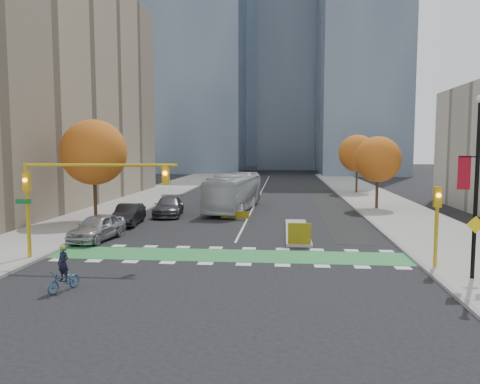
% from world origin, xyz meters
% --- Properties ---
extents(ground, '(300.00, 300.00, 0.00)m').
position_xyz_m(ground, '(0.00, 0.00, 0.00)').
color(ground, black).
rests_on(ground, ground).
extents(sidewalk_west, '(7.00, 120.00, 0.15)m').
position_xyz_m(sidewalk_west, '(-13.50, 20.00, 0.07)').
color(sidewalk_west, gray).
rests_on(sidewalk_west, ground).
extents(sidewalk_east, '(7.00, 120.00, 0.15)m').
position_xyz_m(sidewalk_east, '(13.50, 20.00, 0.07)').
color(sidewalk_east, gray).
rests_on(sidewalk_east, ground).
extents(curb_west, '(0.30, 120.00, 0.16)m').
position_xyz_m(curb_west, '(-10.00, 20.00, 0.07)').
color(curb_west, gray).
rests_on(curb_west, ground).
extents(curb_east, '(0.30, 120.00, 0.16)m').
position_xyz_m(curb_east, '(10.00, 20.00, 0.07)').
color(curb_east, gray).
rests_on(curb_east, ground).
extents(bike_crossing, '(20.00, 3.00, 0.01)m').
position_xyz_m(bike_crossing, '(0.00, 1.50, 0.01)').
color(bike_crossing, '#2A823D').
rests_on(bike_crossing, ground).
extents(centre_line, '(0.15, 70.00, 0.01)m').
position_xyz_m(centre_line, '(0.00, 40.00, 0.01)').
color(centre_line, silver).
rests_on(centre_line, ground).
extents(bike_lane_paint, '(2.50, 50.00, 0.01)m').
position_xyz_m(bike_lane_paint, '(7.50, 30.00, 0.01)').
color(bike_lane_paint, black).
rests_on(bike_lane_paint, ground).
extents(median_island, '(1.60, 10.00, 0.16)m').
position_xyz_m(median_island, '(4.00, 9.00, 0.08)').
color(median_island, gray).
rests_on(median_island, ground).
extents(hazard_board, '(1.40, 0.12, 1.30)m').
position_xyz_m(hazard_board, '(4.00, 4.20, 0.80)').
color(hazard_board, yellow).
rests_on(hazard_board, median_island).
extents(building_west, '(16.00, 44.00, 25.00)m').
position_xyz_m(building_west, '(-24.00, 22.00, 12.50)').
color(building_west, gray).
rests_on(building_west, ground).
extents(tower_nw, '(22.00, 22.00, 70.00)m').
position_xyz_m(tower_nw, '(-18.00, 90.00, 35.00)').
color(tower_nw, '#47566B').
rests_on(tower_nw, ground).
extents(tower_nc, '(20.00, 20.00, 90.00)m').
position_xyz_m(tower_nc, '(6.00, 110.00, 45.00)').
color(tower_nc, '#47566B').
rests_on(tower_nc, ground).
extents(tower_ne, '(18.00, 24.00, 60.00)m').
position_xyz_m(tower_ne, '(20.00, 85.00, 30.00)').
color(tower_ne, '#47566B').
rests_on(tower_ne, ground).
extents(tower_far, '(26.00, 26.00, 80.00)m').
position_xyz_m(tower_far, '(-4.00, 140.00, 40.00)').
color(tower_far, '#47566B').
rests_on(tower_far, ground).
extents(tree_west, '(5.20, 5.20, 8.22)m').
position_xyz_m(tree_west, '(-12.00, 12.00, 5.62)').
color(tree_west, '#332114').
rests_on(tree_west, ground).
extents(tree_east_near, '(4.40, 4.40, 7.08)m').
position_xyz_m(tree_east_near, '(12.00, 22.00, 4.86)').
color(tree_east_near, '#332114').
rests_on(tree_east_near, ground).
extents(tree_east_far, '(4.80, 4.80, 7.65)m').
position_xyz_m(tree_east_far, '(12.50, 38.00, 5.24)').
color(tree_east_far, '#332114').
rests_on(tree_east_far, ground).
extents(traffic_signal_west, '(8.53, 0.56, 5.20)m').
position_xyz_m(traffic_signal_west, '(-7.93, -0.51, 4.03)').
color(traffic_signal_west, '#BF9914').
rests_on(traffic_signal_west, ground).
extents(traffic_signal_east, '(0.35, 0.43, 4.10)m').
position_xyz_m(traffic_signal_east, '(10.50, -0.51, 2.73)').
color(traffic_signal_east, '#BF9914').
rests_on(traffic_signal_east, ground).
extents(banner_lamppost, '(1.65, 0.36, 8.28)m').
position_xyz_m(banner_lamppost, '(11.50, -2.50, 4.61)').
color(banner_lamppost, black).
rests_on(banner_lamppost, ground).
extents(cyclist, '(1.16, 1.80, 1.97)m').
position_xyz_m(cyclist, '(-6.11, -5.59, 0.66)').
color(cyclist, navy).
rests_on(cyclist, ground).
extents(bus, '(4.41, 12.91, 3.52)m').
position_xyz_m(bus, '(-1.69, 20.25, 1.76)').
color(bus, '#B5BCBD').
rests_on(bus, ground).
extents(parked_car_a, '(2.65, 5.20, 1.70)m').
position_xyz_m(parked_car_a, '(-9.00, 5.00, 0.85)').
color(parked_car_a, '#A7A7AC').
rests_on(parked_car_a, ground).
extents(parked_car_b, '(2.11, 5.01, 1.61)m').
position_xyz_m(parked_car_b, '(-9.00, 11.17, 0.80)').
color(parked_car_b, black).
rests_on(parked_car_b, ground).
extents(parked_car_c, '(3.03, 5.97, 1.66)m').
position_xyz_m(parked_car_c, '(-7.06, 16.17, 0.83)').
color(parked_car_c, '#46464B').
rests_on(parked_car_c, ground).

